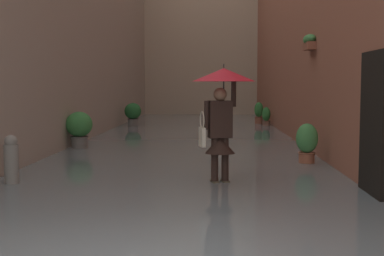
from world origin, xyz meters
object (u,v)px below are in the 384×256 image
Objects in this scene: potted_plant_near_left at (307,143)px; potted_plant_far_right at (133,113)px; person_wading at (222,100)px; potted_plant_far_left at (259,113)px; potted_plant_near_right at (79,128)px; potted_plant_mid_left at (266,117)px; mooring_bollard at (11,161)px.

potted_plant_far_right is at bearing -62.61° from potted_plant_near_left.
potted_plant_near_left is 11.23m from potted_plant_far_right.
person_wading reaches higher than potted_plant_near_left.
person_wading is 13.49m from potted_plant_far_left.
person_wading reaches higher than potted_plant_far_left.
potted_plant_mid_left is at bearing -125.62° from potted_plant_near_right.
potted_plant_far_left is at bearing -97.54° from person_wading.
person_wading is 12.61m from potted_plant_mid_left.
mooring_bollard is at bearing 4.33° from person_wading.
potted_plant_near_left is 1.11× the size of potted_plant_mid_left.
potted_plant_far_right is at bearing 12.34° from potted_plant_far_left.
potted_plant_far_left reaches higher than potted_plant_mid_left.
mooring_bollard is at bearing 25.37° from potted_plant_near_left.
person_wading is at bearing 127.75° from potted_plant_near_right.
potted_plant_mid_left is (-0.21, 0.93, -0.10)m from potted_plant_far_left.
person_wading is 3.04m from potted_plant_near_left.
potted_plant_mid_left is at bearing 102.87° from potted_plant_far_left.
potted_plant_near_right is (5.40, -2.39, 0.09)m from potted_plant_near_left.
person_wading is 2.33× the size of mooring_bollard.
potted_plant_near_right is at bearing -23.90° from potted_plant_near_left.
potted_plant_far_left is at bearing -77.13° from potted_plant_mid_left.
person_wading is 5.93m from potted_plant_near_right.
mooring_bollard is (5.24, 13.60, -0.07)m from potted_plant_far_left.
potted_plant_far_right is (-0.23, -7.58, -0.03)m from potted_plant_near_right.
potted_plant_far_right is 5.34m from potted_plant_mid_left.
person_wading is at bearing -175.67° from mooring_bollard.
potted_plant_far_left is at bearing -89.76° from potted_plant_near_left.
potted_plant_near_right reaches higher than potted_plant_far_left.
mooring_bollard is at bearing 66.72° from potted_plant_mid_left.
potted_plant_far_right reaches higher than potted_plant_mid_left.
person_wading reaches higher than potted_plant_near_right.
mooring_bollard is at bearing 91.35° from potted_plant_near_right.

